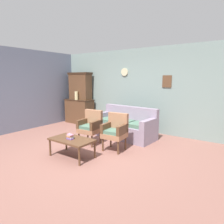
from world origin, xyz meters
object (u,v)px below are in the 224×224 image
(coffee_table, at_px, (72,141))
(floral_couch, at_px, (125,126))
(armchair_row_middle, at_px, (91,125))
(armchair_near_couch_end, at_px, (115,130))
(side_cabinet, at_px, (79,111))
(book_stack_on_table, at_px, (70,137))
(vase_on_cabinet, at_px, (76,96))

(coffee_table, bearing_deg, floral_couch, 85.63)
(armchair_row_middle, height_order, coffee_table, armchair_row_middle)
(armchair_near_couch_end, bearing_deg, floral_couch, 109.53)
(side_cabinet, bearing_deg, book_stack_on_table, -48.76)
(armchair_near_couch_end, distance_m, book_stack_on_table, 1.11)
(coffee_table, bearing_deg, vase_on_cabinet, 133.27)
(armchair_near_couch_end, distance_m, coffee_table, 1.08)
(armchair_row_middle, relative_size, coffee_table, 0.90)
(armchair_row_middle, distance_m, coffee_table, 1.00)
(side_cabinet, xyz_separation_m, book_stack_on_table, (2.31, -2.63, 0.01))
(side_cabinet, distance_m, coffee_table, 3.49)
(armchair_row_middle, bearing_deg, book_stack_on_table, -75.03)
(side_cabinet, relative_size, armchair_near_couch_end, 1.28)
(vase_on_cabinet, height_order, armchair_row_middle, vase_on_cabinet)
(floral_couch, relative_size, coffee_table, 1.91)
(side_cabinet, relative_size, coffee_table, 1.16)
(vase_on_cabinet, relative_size, armchair_near_couch_end, 0.36)
(side_cabinet, distance_m, armchair_near_couch_end, 3.30)
(armchair_near_couch_end, bearing_deg, book_stack_on_table, -119.42)
(floral_couch, bearing_deg, book_stack_on_table, -94.83)
(side_cabinet, bearing_deg, vase_on_cabinet, -77.47)
(side_cabinet, bearing_deg, floral_couch, -13.82)
(coffee_table, bearing_deg, armchair_near_couch_end, 60.71)
(side_cabinet, xyz_separation_m, coffee_table, (2.33, -2.60, -0.09))
(floral_couch, xyz_separation_m, coffee_table, (-0.15, -1.99, 0.05))
(coffee_table, height_order, book_stack_on_table, book_stack_on_table)
(side_cabinet, height_order, book_stack_on_table, side_cabinet)
(armchair_row_middle, xyz_separation_m, book_stack_on_table, (0.26, -0.97, -0.03))
(book_stack_on_table, bearing_deg, floral_couch, 85.17)
(side_cabinet, height_order, floral_couch, side_cabinet)
(floral_couch, relative_size, armchair_row_middle, 2.12)
(book_stack_on_table, bearing_deg, coffee_table, 56.54)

